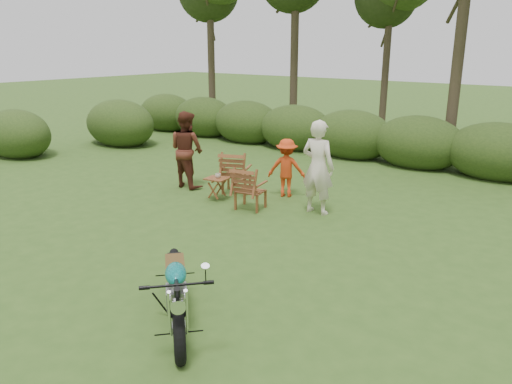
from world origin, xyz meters
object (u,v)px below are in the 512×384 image
Objects in this scene: cup at (218,176)px; adult_a at (316,213)px; lawn_chair_left at (237,192)px; side_table at (217,189)px; adult_b at (188,186)px; motorcycle at (178,321)px; child at (286,196)px; lawn_chair_right at (251,209)px.

adult_a is at bearing 14.42° from cup.
lawn_chair_left is 0.73m from side_table.
adult_b is at bearing 163.72° from side_table.
side_table is at bearing 168.25° from motorcycle.
motorcycle is 4.59m from adult_a.
adult_b reaches higher than lawn_chair_left.
side_table is 0.38× the size of child.
motorcycle is at bearing -53.85° from cup.
motorcycle is 1.56× the size of child.
lawn_chair_left is 0.54× the size of adult_b.
adult_a reaches higher than side_table.
cup is (0.04, -0.66, 0.53)m from lawn_chair_left.
side_table is 0.26× the size of adult_a.
side_table is 0.27× the size of adult_b.
adult_b is (-1.22, -0.33, 0.00)m from lawn_chair_left.
motorcycle reaches higher than side_table.
cup is at bearing 22.74° from child.
lawn_chair_right is 7.36× the size of cup.
cup is at bearing 167.92° from motorcycle.
child is (0.08, 1.17, 0.00)m from lawn_chair_right.
adult_a is 1.46× the size of child.
lawn_chair_right is at bearing -3.40° from cup.
lawn_chair_left is 2.17m from adult_a.
adult_b reaches higher than child.
cup is 2.25m from adult_a.
adult_a is (1.19, 0.60, 0.00)m from lawn_chair_right.
lawn_chair_right is 0.48× the size of adult_a.
motorcycle is 4.10× the size of side_table.
child is (1.00, 1.11, -0.53)m from cup.
lawn_chair_right is at bearing 60.95° from child.
cup is 0.06× the size of adult_a.
adult_a reaches higher than motorcycle.
adult_a is at bearing 141.64° from motorcycle.
adult_b is (-1.25, 0.36, -0.24)m from side_table.
adult_a reaches higher than lawn_chair_right.
lawn_chair_right is 0.69× the size of child.
lawn_chair_left is at bearing -4.89° from adult_a.
adult_a is 3.39m from adult_b.
child reaches higher than lawn_chair_right.
side_table is at bearing 166.42° from adult_b.
side_table is at bearing 13.21° from adult_a.
adult_b is at bearing -6.38° from child.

